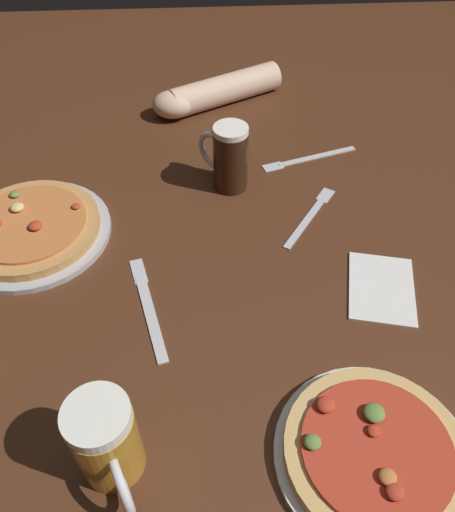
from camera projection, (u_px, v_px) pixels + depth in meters
ground_plane at (228, 269)px, 0.95m from camera, size 2.40×2.40×0.03m
pizza_plate_near at (375, 453)px, 0.68m from camera, size 0.27×0.27×0.05m
pizza_plate_far at (30, 229)px, 0.98m from camera, size 0.30×0.30×0.05m
beer_mug_dark at (107, 442)px, 0.64m from camera, size 0.09×0.13×0.14m
beer_mug_pale at (229, 157)px, 1.05m from camera, size 0.10×0.11×0.14m
napkin_folded at (382, 287)px, 0.90m from camera, size 0.15×0.18×0.01m
fork_left at (308, 158)px, 1.16m from camera, size 0.22×0.09×0.01m
knife_right at (148, 306)px, 0.87m from camera, size 0.08×0.23×0.01m
fork_spare at (311, 215)px, 1.03m from camera, size 0.13×0.18×0.01m
diner_arm at (213, 93)px, 1.29m from camera, size 0.33×0.20×0.07m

